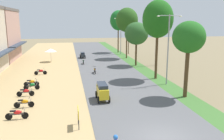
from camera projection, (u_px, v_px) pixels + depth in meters
The scene contains 23 objects.
ground_plane at pixel (163, 139), 15.93m from camera, with size 180.00×180.00×0.00m, color #7A6B4C.
road_strip at pixel (163, 139), 15.92m from camera, with size 9.00×140.00×0.08m, color #565659.
parked_motorbike_nearest at pixel (17, 113), 18.85m from camera, with size 1.80×0.54×0.94m.
parked_motorbike_second at pixel (24, 102), 21.37m from camera, with size 1.80×0.54×0.94m.
parked_motorbike_third at pixel (26, 92), 24.55m from camera, with size 1.80×0.54×0.94m.
parked_motorbike_fourth at pixel (32, 86), 26.86m from camera, with size 1.80×0.54×0.94m.
parked_motorbike_fifth at pixel (32, 82), 28.28m from camera, with size 1.80×0.54×0.94m.
parked_motorbike_sixth at pixel (41, 71), 34.18m from camera, with size 1.80×0.54×0.94m.
street_signboard at pixel (78, 114), 17.40m from camera, with size 0.06×1.30×1.50m.
vendor_umbrella at pixel (51, 50), 44.30m from camera, with size 2.20×2.20×2.52m.
median_tree_nearest at pixel (189, 38), 23.23m from camera, with size 3.24×3.24×7.78m.
median_tree_second at pixel (158, 19), 30.45m from camera, with size 4.00×4.00×10.41m.
median_tree_third at pixel (136, 34), 40.11m from camera, with size 4.07×4.07×7.48m.
median_tree_fourth at pixel (127, 20), 47.47m from camera, with size 4.48×4.48×10.25m.
median_tree_fifth at pixel (118, 20), 56.19m from camera, with size 3.94×3.94×10.09m.
streetlamp_near at pixel (168, 45), 28.32m from camera, with size 3.16×0.20×8.49m.
streetlamp_mid at pixel (121, 34), 53.47m from camera, with size 3.16×0.20×8.33m.
utility_pole_near at pixel (129, 32), 54.41m from camera, with size 1.80×0.20×9.85m.
utility_pole_far at pixel (156, 36), 40.53m from camera, with size 1.80×0.20×9.82m.
car_van_yellow at pixel (102, 91), 23.26m from camera, with size 1.19×2.41×1.67m.
car_sedan_charcoal at pixel (83, 55), 49.05m from camera, with size 1.10×2.26×1.19m.
motorbike_ahead_second at pixel (95, 70), 35.12m from camera, with size 0.54×1.80×0.94m.
motorbike_ahead_third at pixel (83, 61), 42.34m from camera, with size 0.54×1.80×0.94m.
Camera 1 is at (-6.04, -13.71, 7.94)m, focal length 37.66 mm.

